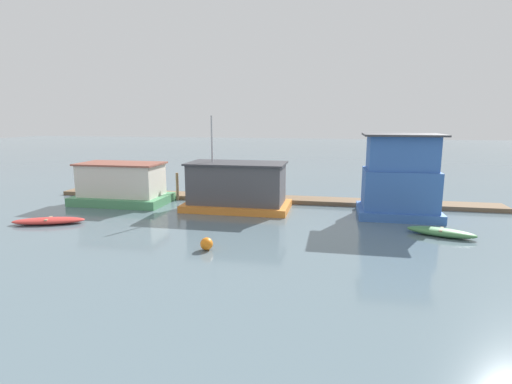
% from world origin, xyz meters
% --- Properties ---
extents(ground_plane, '(200.00, 200.00, 0.00)m').
position_xyz_m(ground_plane, '(0.00, 0.00, 0.00)').
color(ground_plane, slate).
extents(dock_walkway, '(33.80, 1.95, 0.30)m').
position_xyz_m(dock_walkway, '(0.00, 2.98, 0.15)').
color(dock_walkway, brown).
rests_on(dock_walkway, ground_plane).
extents(houseboat_green, '(6.81, 3.96, 3.03)m').
position_xyz_m(houseboat_green, '(-10.37, -0.03, 1.39)').
color(houseboat_green, '#4C9360').
rests_on(houseboat_green, ground_plane).
extents(houseboat_orange, '(7.26, 3.99, 6.45)m').
position_xyz_m(houseboat_orange, '(-1.49, -0.28, 1.57)').
color(houseboat_orange, orange).
rests_on(houseboat_orange, ground_plane).
extents(houseboat_blue, '(5.05, 3.86, 5.30)m').
position_xyz_m(houseboat_blue, '(9.22, -0.25, 2.46)').
color(houseboat_blue, '#3866B7').
rests_on(houseboat_blue, ground_plane).
extents(dinghy_red, '(4.32, 2.47, 0.38)m').
position_xyz_m(dinghy_red, '(-11.67, -6.36, 0.19)').
color(dinghy_red, red).
rests_on(dinghy_red, ground_plane).
extents(dinghy_green, '(3.63, 2.11, 0.45)m').
position_xyz_m(dinghy_green, '(10.87, -4.48, 0.22)').
color(dinghy_green, '#47844C').
rests_on(dinghy_green, ground_plane).
extents(mooring_post_far_left, '(0.23, 0.23, 1.72)m').
position_xyz_m(mooring_post_far_left, '(-2.77, 1.75, 0.86)').
color(mooring_post_far_left, brown).
rests_on(mooring_post_far_left, ground_plane).
extents(mooring_post_far_right, '(0.21, 0.21, 2.15)m').
position_xyz_m(mooring_post_far_right, '(-6.73, 1.75, 1.07)').
color(mooring_post_far_right, '#846B4C').
rests_on(mooring_post_far_right, ground_plane).
extents(buoy_orange, '(0.62, 0.62, 0.62)m').
position_xyz_m(buoy_orange, '(-0.81, -9.14, 0.31)').
color(buoy_orange, orange).
rests_on(buoy_orange, ground_plane).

